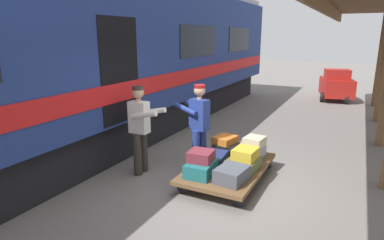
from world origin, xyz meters
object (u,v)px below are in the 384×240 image
(porter_in_overalls, at_px, (199,124))
(suitcase_slate_roller, at_px, (232,174))
(suitcase_gray_aluminum, at_px, (253,152))
(suitcase_burgundy_valise, at_px, (201,156))
(suitcase_navy_fabric, at_px, (214,159))
(suitcase_teal_softside, at_px, (201,168))
(porter_by_door, at_px, (140,127))
(train_car, at_px, (63,62))
(suitcase_olive_duffel, at_px, (243,164))
(suitcase_orange_carryall, at_px, (225,140))
(baggage_tug, at_px, (336,85))
(suitcase_cream_canvas, at_px, (255,141))
(suitcase_black_hardshell, at_px, (226,149))
(suitcase_yellow_case, at_px, (245,154))
(luggage_cart, at_px, (228,168))

(porter_in_overalls, bearing_deg, suitcase_slate_roller, 140.80)
(suitcase_gray_aluminum, relative_size, suitcase_burgundy_valise, 1.47)
(suitcase_navy_fabric, relative_size, suitcase_teal_softside, 0.98)
(porter_by_door, bearing_deg, train_car, -3.13)
(suitcase_olive_duffel, distance_m, suitcase_orange_carryall, 0.88)
(suitcase_navy_fabric, relative_size, suitcase_slate_roller, 1.07)
(suitcase_slate_roller, distance_m, suitcase_olive_duffel, 0.58)
(suitcase_orange_carryall, bearing_deg, suitcase_navy_fabric, 93.23)
(suitcase_gray_aluminum, height_order, baggage_tug, baggage_tug)
(suitcase_cream_canvas, bearing_deg, porter_in_overalls, 16.94)
(suitcase_slate_roller, height_order, suitcase_orange_carryall, suitcase_orange_carryall)
(suitcase_slate_roller, height_order, baggage_tug, baggage_tug)
(suitcase_teal_softside, height_order, porter_by_door, porter_by_door)
(suitcase_navy_fabric, height_order, suitcase_teal_softside, suitcase_teal_softside)
(suitcase_gray_aluminum, height_order, suitcase_cream_canvas, suitcase_cream_canvas)
(suitcase_gray_aluminum, bearing_deg, suitcase_burgundy_valise, 62.44)
(suitcase_burgundy_valise, height_order, suitcase_cream_canvas, suitcase_cream_canvas)
(suitcase_black_hardshell, relative_size, suitcase_slate_roller, 0.80)
(suitcase_navy_fabric, relative_size, suitcase_black_hardshell, 1.34)
(suitcase_orange_carryall, distance_m, suitcase_yellow_case, 0.87)
(suitcase_yellow_case, bearing_deg, porter_by_door, 14.05)
(suitcase_teal_softside, distance_m, suitcase_cream_canvas, 1.32)
(porter_in_overalls, relative_size, baggage_tug, 0.89)
(luggage_cart, bearing_deg, suitcase_cream_canvas, -118.69)
(suitcase_olive_duffel, bearing_deg, luggage_cart, 0.00)
(suitcase_olive_duffel, relative_size, porter_by_door, 0.35)
(suitcase_burgundy_valise, bearing_deg, train_car, -3.23)
(suitcase_black_hardshell, bearing_deg, porter_by_door, 38.15)
(porter_in_overalls, height_order, porter_by_door, same)
(suitcase_yellow_case, bearing_deg, suitcase_black_hardshell, -43.52)
(suitcase_gray_aluminum, distance_m, baggage_tug, 8.57)
(suitcase_black_hardshell, height_order, suitcase_cream_canvas, suitcase_cream_canvas)
(train_car, relative_size, suitcase_olive_duffel, 32.58)
(porter_in_overalls, distance_m, porter_by_door, 1.13)
(suitcase_teal_softside, relative_size, porter_by_door, 0.36)
(suitcase_yellow_case, bearing_deg, suitcase_teal_softside, 45.10)
(suitcase_burgundy_valise, xyz_separation_m, suitcase_yellow_case, (-0.62, -0.56, -0.04))
(suitcase_navy_fabric, distance_m, suitcase_burgundy_valise, 0.59)
(suitcase_teal_softside, bearing_deg, suitcase_navy_fabric, -90.00)
(suitcase_teal_softside, distance_m, suitcase_olive_duffel, 0.81)
(suitcase_gray_aluminum, distance_m, suitcase_cream_canvas, 0.22)
(suitcase_teal_softside, bearing_deg, suitcase_cream_canvas, -117.32)
(suitcase_teal_softside, relative_size, suitcase_cream_canvas, 1.54)
(train_car, bearing_deg, suitcase_yellow_case, -174.57)
(suitcase_navy_fabric, height_order, suitcase_orange_carryall, suitcase_orange_carryall)
(suitcase_orange_carryall, height_order, porter_in_overalls, porter_in_overalls)
(suitcase_yellow_case, xyz_separation_m, suitcase_cream_canvas, (-0.00, -0.55, 0.07))
(suitcase_teal_softside, bearing_deg, suitcase_slate_roller, 180.00)
(suitcase_cream_canvas, bearing_deg, suitcase_burgundy_valise, 61.05)
(suitcase_slate_roller, height_order, suitcase_cream_canvas, suitcase_cream_canvas)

